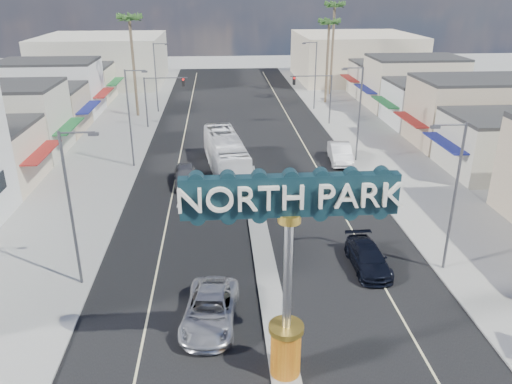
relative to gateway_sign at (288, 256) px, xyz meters
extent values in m
plane|color=gray|center=(0.00, 28.02, -5.93)|extent=(160.00, 160.00, 0.00)
cube|color=black|center=(0.00, 28.02, -5.92)|extent=(20.00, 120.00, 0.01)
cube|color=gray|center=(0.00, 12.02, -5.85)|extent=(1.30, 30.00, 0.16)
cube|color=gray|center=(-14.00, 28.02, -5.87)|extent=(8.00, 120.00, 0.12)
cube|color=gray|center=(14.00, 28.02, -5.87)|extent=(8.00, 120.00, 0.12)
cube|color=beige|center=(-24.00, 41.02, -2.93)|extent=(12.00, 42.00, 6.00)
cube|color=#B7B29E|center=(24.00, 41.02, -2.93)|extent=(12.00, 42.00, 6.00)
cube|color=#B7B29E|center=(-22.00, 73.02, -1.93)|extent=(20.00, 20.00, 8.00)
cube|color=beige|center=(22.00, 73.02, -1.93)|extent=(20.00, 20.00, 8.00)
cylinder|color=#C8480F|center=(0.00, 0.02, -4.67)|extent=(1.30, 1.30, 2.20)
cylinder|color=gold|center=(0.00, 0.02, -3.44)|extent=(1.50, 1.50, 0.25)
cylinder|color=#B7B7BC|center=(0.00, 0.02, -0.92)|extent=(0.36, 0.36, 4.80)
cylinder|color=gold|center=(0.00, 0.02, 1.66)|extent=(0.90, 0.90, 0.35)
cube|color=black|center=(0.00, 0.02, 2.58)|extent=(8.20, 0.50, 1.60)
cylinder|color=#47474C|center=(-11.00, 42.02, -2.93)|extent=(0.18, 0.18, 6.00)
cylinder|color=#47474C|center=(-8.50, 42.02, -0.03)|extent=(5.00, 0.12, 0.12)
cube|color=black|center=(-6.50, 42.02, -0.53)|extent=(0.32, 0.32, 1.00)
sphere|color=red|center=(-6.50, 41.84, -0.21)|extent=(0.22, 0.22, 0.22)
cylinder|color=#47474C|center=(11.00, 42.02, -2.93)|extent=(0.18, 0.18, 6.00)
cylinder|color=#47474C|center=(8.50, 42.02, -0.03)|extent=(5.00, 0.12, 0.12)
cube|color=black|center=(6.50, 42.02, -0.53)|extent=(0.32, 0.32, 1.00)
sphere|color=red|center=(6.50, 41.84, -0.21)|extent=(0.22, 0.22, 0.22)
cylinder|color=#47474C|center=(-10.60, 8.02, -1.43)|extent=(0.16, 0.16, 9.00)
cylinder|color=#47474C|center=(-9.70, 8.02, 2.97)|extent=(1.80, 0.10, 0.10)
cube|color=#47474C|center=(-8.90, 8.02, 2.87)|extent=(0.50, 0.22, 0.15)
cylinder|color=#47474C|center=(-10.60, 28.02, -1.43)|extent=(0.16, 0.16, 9.00)
cylinder|color=#47474C|center=(-9.70, 28.02, 2.97)|extent=(1.80, 0.10, 0.10)
cube|color=#47474C|center=(-8.90, 28.02, 2.87)|extent=(0.50, 0.22, 0.15)
cylinder|color=#47474C|center=(-10.60, 50.02, -1.43)|extent=(0.16, 0.16, 9.00)
cylinder|color=#47474C|center=(-9.70, 50.02, 2.97)|extent=(1.80, 0.10, 0.10)
cube|color=#47474C|center=(-8.90, 50.02, 2.87)|extent=(0.50, 0.22, 0.15)
cylinder|color=#47474C|center=(10.60, 8.02, -1.43)|extent=(0.16, 0.16, 9.00)
cylinder|color=#47474C|center=(9.70, 8.02, 2.97)|extent=(1.80, 0.10, 0.10)
cube|color=#47474C|center=(8.90, 8.02, 2.87)|extent=(0.50, 0.22, 0.15)
cylinder|color=#47474C|center=(10.60, 28.02, -1.43)|extent=(0.16, 0.16, 9.00)
cylinder|color=#47474C|center=(9.70, 28.02, 2.97)|extent=(1.80, 0.10, 0.10)
cube|color=#47474C|center=(8.90, 28.02, 2.87)|extent=(0.50, 0.22, 0.15)
cylinder|color=#47474C|center=(10.60, 50.02, -1.43)|extent=(0.16, 0.16, 9.00)
cylinder|color=#47474C|center=(9.70, 50.02, 2.97)|extent=(1.80, 0.10, 0.10)
cube|color=#47474C|center=(8.90, 50.02, 2.87)|extent=(0.50, 0.22, 0.15)
cylinder|color=brown|center=(-13.00, 48.02, 0.07)|extent=(0.36, 0.36, 12.00)
cylinder|color=brown|center=(13.00, 54.02, -0.43)|extent=(0.36, 0.36, 11.00)
cylinder|color=brown|center=(15.00, 60.02, 0.57)|extent=(0.36, 0.36, 13.00)
imported|color=#B8B9BD|center=(-3.27, 3.92, -5.16)|extent=(3.20, 5.82, 1.54)
imported|color=black|center=(6.11, 8.51, -5.23)|extent=(2.03, 4.87, 1.41)
imported|color=slate|center=(-5.50, 23.17, -5.11)|extent=(2.32, 4.93, 1.63)
imported|color=silver|center=(9.00, 27.94, -5.03)|extent=(2.39, 5.58, 1.79)
imported|color=white|center=(-2.00, 26.32, -4.28)|extent=(4.18, 12.05, 3.29)
camera|label=1|loc=(-2.58, -16.93, 9.79)|focal=35.00mm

